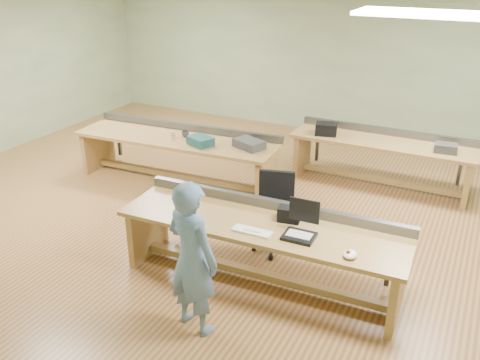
{
  "coord_description": "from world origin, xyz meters",
  "views": [
    {
      "loc": [
        3.01,
        -5.84,
        3.39
      ],
      "look_at": [
        0.35,
        -0.6,
        0.77
      ],
      "focal_mm": 38.0,
      "sensor_mm": 36.0,
      "label": 1
    }
  ],
  "objects_px": {
    "camera_bag": "(289,214)",
    "mug": "(185,134)",
    "workbench_front": "(262,237)",
    "laptop_base": "(299,236)",
    "parts_bin_grey": "(249,144)",
    "drinks_can": "(173,136)",
    "workbench_back": "(382,152)",
    "parts_bin_teal": "(201,141)",
    "person": "(192,258)",
    "workbench_mid": "(177,148)",
    "task_chair": "(274,222)"
  },
  "relations": [
    {
      "from": "camera_bag",
      "to": "drinks_can",
      "type": "relative_size",
      "value": 1.9
    },
    {
      "from": "mug",
      "to": "laptop_base",
      "type": "bearing_deg",
      "value": -38.05
    },
    {
      "from": "parts_bin_teal",
      "to": "drinks_can",
      "type": "xyz_separation_m",
      "value": [
        -0.5,
        0.0,
        -0.0
      ]
    },
    {
      "from": "workbench_back",
      "to": "drinks_can",
      "type": "bearing_deg",
      "value": -153.46
    },
    {
      "from": "person",
      "to": "task_chair",
      "type": "relative_size",
      "value": 1.62
    },
    {
      "from": "laptop_base",
      "to": "camera_bag",
      "type": "relative_size",
      "value": 1.35
    },
    {
      "from": "mug",
      "to": "person",
      "type": "bearing_deg",
      "value": -56.45
    },
    {
      "from": "parts_bin_grey",
      "to": "laptop_base",
      "type": "bearing_deg",
      "value": -53.03
    },
    {
      "from": "camera_bag",
      "to": "mug",
      "type": "relative_size",
      "value": 2.02
    },
    {
      "from": "mug",
      "to": "drinks_can",
      "type": "distance_m",
      "value": 0.23
    },
    {
      "from": "workbench_front",
      "to": "drinks_can",
      "type": "relative_size",
      "value": 25.53
    },
    {
      "from": "camera_bag",
      "to": "mug",
      "type": "xyz_separation_m",
      "value": [
        -2.5,
        1.85,
        -0.03
      ]
    },
    {
      "from": "laptop_base",
      "to": "drinks_can",
      "type": "bearing_deg",
      "value": 143.95
    },
    {
      "from": "laptop_base",
      "to": "parts_bin_teal",
      "type": "height_order",
      "value": "parts_bin_teal"
    },
    {
      "from": "workbench_back",
      "to": "camera_bag",
      "type": "bearing_deg",
      "value": -96.12
    },
    {
      "from": "workbench_back",
      "to": "parts_bin_teal",
      "type": "bearing_deg",
      "value": -148.85
    },
    {
      "from": "workbench_back",
      "to": "camera_bag",
      "type": "relative_size",
      "value": 11.77
    },
    {
      "from": "laptop_base",
      "to": "mug",
      "type": "bearing_deg",
      "value": 140.19
    },
    {
      "from": "workbench_front",
      "to": "drinks_can",
      "type": "height_order",
      "value": "drinks_can"
    },
    {
      "from": "person",
      "to": "camera_bag",
      "type": "xyz_separation_m",
      "value": [
        0.51,
        1.16,
        0.04
      ]
    },
    {
      "from": "laptop_base",
      "to": "workbench_mid",
      "type": "bearing_deg",
      "value": 142.24
    },
    {
      "from": "person",
      "to": "workbench_back",
      "type": "bearing_deg",
      "value": -87.64
    },
    {
      "from": "workbench_front",
      "to": "parts_bin_grey",
      "type": "height_order",
      "value": "parts_bin_grey"
    },
    {
      "from": "camera_bag",
      "to": "task_chair",
      "type": "bearing_deg",
      "value": 116.27
    },
    {
      "from": "workbench_mid",
      "to": "drinks_can",
      "type": "xyz_separation_m",
      "value": [
        0.03,
        -0.15,
        0.25
      ]
    },
    {
      "from": "workbench_mid",
      "to": "task_chair",
      "type": "xyz_separation_m",
      "value": [
        2.21,
        -1.22,
        -0.21
      ]
    },
    {
      "from": "workbench_back",
      "to": "drinks_can",
      "type": "height_order",
      "value": "drinks_can"
    },
    {
      "from": "person",
      "to": "parts_bin_teal",
      "type": "xyz_separation_m",
      "value": [
        -1.58,
        2.79,
        0.02
      ]
    },
    {
      "from": "parts_bin_grey",
      "to": "drinks_can",
      "type": "bearing_deg",
      "value": -170.07
    },
    {
      "from": "person",
      "to": "mug",
      "type": "relative_size",
      "value": 13.4
    },
    {
      "from": "workbench_mid",
      "to": "parts_bin_teal",
      "type": "xyz_separation_m",
      "value": [
        0.53,
        -0.15,
        0.25
      ]
    },
    {
      "from": "parts_bin_teal",
      "to": "person",
      "type": "bearing_deg",
      "value": -60.43
    },
    {
      "from": "workbench_mid",
      "to": "parts_bin_grey",
      "type": "height_order",
      "value": "parts_bin_grey"
    },
    {
      "from": "camera_bag",
      "to": "parts_bin_teal",
      "type": "distance_m",
      "value": 2.65
    },
    {
      "from": "person",
      "to": "parts_bin_teal",
      "type": "height_order",
      "value": "person"
    },
    {
      "from": "workbench_back",
      "to": "mug",
      "type": "xyz_separation_m",
      "value": [
        -2.84,
        -1.24,
        0.24
      ]
    },
    {
      "from": "workbench_front",
      "to": "laptop_base",
      "type": "relative_size",
      "value": 9.92
    },
    {
      "from": "workbench_mid",
      "to": "parts_bin_teal",
      "type": "height_order",
      "value": "parts_bin_teal"
    },
    {
      "from": "workbench_front",
      "to": "person",
      "type": "distance_m",
      "value": 1.07
    },
    {
      "from": "workbench_mid",
      "to": "workbench_back",
      "type": "relative_size",
      "value": 1.2
    },
    {
      "from": "task_chair",
      "to": "parts_bin_grey",
      "type": "height_order",
      "value": "task_chair"
    },
    {
      "from": "workbench_front",
      "to": "parts_bin_grey",
      "type": "distance_m",
      "value": 2.31
    },
    {
      "from": "workbench_front",
      "to": "parts_bin_grey",
      "type": "bearing_deg",
      "value": 117.2
    },
    {
      "from": "task_chair",
      "to": "parts_bin_teal",
      "type": "relative_size",
      "value": 2.68
    },
    {
      "from": "laptop_base",
      "to": "parts_bin_grey",
      "type": "xyz_separation_m",
      "value": [
        -1.61,
        2.13,
        0.04
      ]
    },
    {
      "from": "workbench_front",
      "to": "drinks_can",
      "type": "bearing_deg",
      "value": 140.36
    },
    {
      "from": "laptop_base",
      "to": "mug",
      "type": "distance_m",
      "value": 3.46
    },
    {
      "from": "camera_bag",
      "to": "parts_bin_grey",
      "type": "xyz_separation_m",
      "value": [
        -1.38,
        1.85,
        -0.02
      ]
    },
    {
      "from": "workbench_front",
      "to": "workbench_mid",
      "type": "height_order",
      "value": "same"
    },
    {
      "from": "workbench_mid",
      "to": "drinks_can",
      "type": "height_order",
      "value": "drinks_can"
    }
  ]
}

